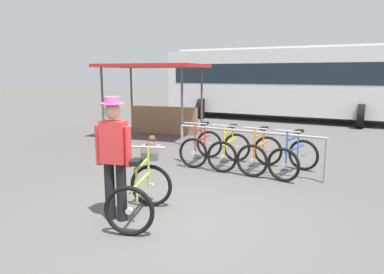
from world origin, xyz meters
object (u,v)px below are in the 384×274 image
(racked_bike_blue, at_px, (294,158))
(market_stall, at_px, (158,93))
(bus_distant, at_px, (282,80))
(racked_bike_yellow, at_px, (230,150))
(person_with_featured_bike, at_px, (114,154))
(racked_bike_orange, at_px, (260,154))
(featured_bicycle, at_px, (144,184))
(racked_bike_red, at_px, (202,147))

(racked_bike_blue, bearing_deg, market_stall, 150.11)
(racked_bike_blue, height_order, bus_distant, bus_distant)
(racked_bike_yellow, distance_m, bus_distant, 8.74)
(racked_bike_blue, xyz_separation_m, person_with_featured_bike, (-1.82, -3.29, 0.58))
(racked_bike_orange, height_order, person_with_featured_bike, person_with_featured_bike)
(featured_bicycle, height_order, market_stall, market_stall)
(racked_bike_yellow, bearing_deg, market_stall, 142.18)
(racked_bike_red, relative_size, racked_bike_yellow, 1.01)
(featured_bicycle, bearing_deg, racked_bike_blue, 63.00)
(racked_bike_red, height_order, racked_bike_orange, same)
(racked_bike_blue, xyz_separation_m, featured_bicycle, (-1.54, -3.02, 0.12))
(bus_distant, bearing_deg, racked_bike_yellow, -84.68)
(racked_bike_orange, height_order, featured_bicycle, featured_bicycle)
(racked_bike_orange, height_order, racked_bike_blue, same)
(racked_bike_yellow, height_order, bus_distant, bus_distant)
(bus_distant, distance_m, market_stall, 6.48)
(racked_bike_blue, height_order, featured_bicycle, featured_bicycle)
(market_stall, bearing_deg, racked_bike_red, -43.61)
(racked_bike_red, height_order, market_stall, market_stall)
(racked_bike_red, bearing_deg, featured_bicycle, -80.04)
(racked_bike_orange, bearing_deg, bus_distant, 99.84)
(racked_bike_blue, distance_m, person_with_featured_bike, 3.80)
(racked_bike_blue, bearing_deg, bus_distant, 104.18)
(racked_bike_blue, height_order, person_with_featured_bike, person_with_featured_bike)
(racked_bike_yellow, bearing_deg, featured_bicycle, -92.60)
(featured_bicycle, height_order, person_with_featured_bike, person_with_featured_bike)
(person_with_featured_bike, bearing_deg, bus_distant, 91.80)
(racked_bike_orange, distance_m, bus_distant, 8.88)
(racked_bike_red, bearing_deg, market_stall, 136.39)
(racked_bike_red, height_order, featured_bicycle, featured_bicycle)
(featured_bicycle, bearing_deg, racked_bike_orange, 74.69)
(racked_bike_red, height_order, racked_bike_blue, same)
(racked_bike_yellow, relative_size, racked_bike_orange, 1.01)
(person_with_featured_bike, xyz_separation_m, market_stall, (-3.06, 6.10, 0.45))
(racked_bike_red, bearing_deg, racked_bike_orange, -4.11)
(racked_bike_blue, relative_size, bus_distant, 0.12)
(featured_bicycle, bearing_deg, racked_bike_red, 99.96)
(racked_bike_blue, bearing_deg, racked_bike_red, 175.89)
(racked_bike_blue, bearing_deg, person_with_featured_bike, -118.95)
(racked_bike_blue, xyz_separation_m, market_stall, (-4.88, 2.81, 1.03))
(racked_bike_blue, xyz_separation_m, bus_distant, (-2.20, 8.69, 1.37))
(racked_bike_red, distance_m, bus_distant, 8.65)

